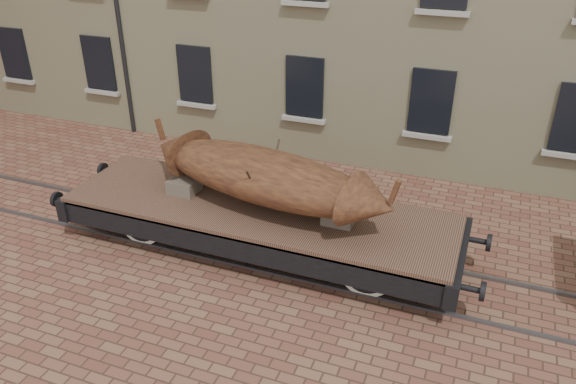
% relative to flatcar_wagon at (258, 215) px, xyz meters
% --- Properties ---
extents(ground, '(90.00, 90.00, 0.00)m').
position_rel_flatcar_wagon_xyz_m(ground, '(1.77, -0.00, -0.89)').
color(ground, brown).
extents(rail_track, '(30.00, 1.52, 0.06)m').
position_rel_flatcar_wagon_xyz_m(rail_track, '(1.77, -0.00, -0.86)').
color(rail_track, '#59595E').
rests_on(rail_track, ground).
extents(flatcar_wagon, '(9.46, 2.57, 1.43)m').
position_rel_flatcar_wagon_xyz_m(flatcar_wagon, '(0.00, 0.00, 0.00)').
color(flatcar_wagon, brown).
rests_on(flatcar_wagon, ground).
extents(iron_boat, '(5.81, 2.52, 1.43)m').
position_rel_flatcar_wagon_xyz_m(iron_boat, '(0.16, 0.00, 0.98)').
color(iron_boat, brown).
rests_on(iron_boat, flatcar_wagon).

